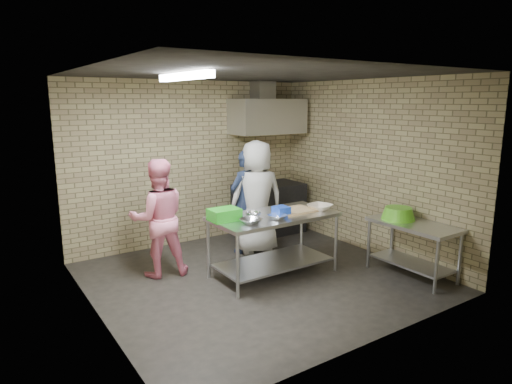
% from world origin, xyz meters
% --- Properties ---
extents(floor, '(4.20, 4.20, 0.00)m').
position_xyz_m(floor, '(0.00, 0.00, 0.00)').
color(floor, black).
rests_on(floor, ground).
extents(ceiling, '(4.20, 4.20, 0.00)m').
position_xyz_m(ceiling, '(0.00, 0.00, 2.70)').
color(ceiling, black).
rests_on(ceiling, ground).
extents(back_wall, '(4.20, 0.06, 2.70)m').
position_xyz_m(back_wall, '(0.00, 2.00, 1.35)').
color(back_wall, tan).
rests_on(back_wall, ground).
extents(front_wall, '(4.20, 0.06, 2.70)m').
position_xyz_m(front_wall, '(0.00, -2.00, 1.35)').
color(front_wall, tan).
rests_on(front_wall, ground).
extents(left_wall, '(0.06, 4.00, 2.70)m').
position_xyz_m(left_wall, '(-2.10, 0.00, 1.35)').
color(left_wall, tan).
rests_on(left_wall, ground).
extents(right_wall, '(0.06, 4.00, 2.70)m').
position_xyz_m(right_wall, '(2.10, 0.00, 1.35)').
color(right_wall, tan).
rests_on(right_wall, ground).
extents(prep_table, '(1.71, 0.86, 0.86)m').
position_xyz_m(prep_table, '(0.25, -0.01, 0.43)').
color(prep_table, '#B8BCC0').
rests_on(prep_table, floor).
extents(side_counter, '(0.60, 1.20, 0.75)m').
position_xyz_m(side_counter, '(1.80, -1.10, 0.38)').
color(side_counter, silver).
rests_on(side_counter, floor).
extents(stove, '(1.20, 0.70, 0.90)m').
position_xyz_m(stove, '(1.35, 1.65, 0.45)').
color(stove, black).
rests_on(stove, floor).
extents(range_hood, '(1.30, 0.60, 0.60)m').
position_xyz_m(range_hood, '(1.35, 1.70, 2.10)').
color(range_hood, silver).
rests_on(range_hood, back_wall).
extents(hood_duct, '(0.35, 0.30, 0.30)m').
position_xyz_m(hood_duct, '(1.35, 1.85, 2.55)').
color(hood_duct, '#A5A8AD').
rests_on(hood_duct, back_wall).
extents(wall_shelf, '(0.80, 0.20, 0.04)m').
position_xyz_m(wall_shelf, '(1.65, 1.89, 1.92)').
color(wall_shelf, '#3F2B19').
rests_on(wall_shelf, back_wall).
extents(fluorescent_fixture, '(0.10, 1.25, 0.08)m').
position_xyz_m(fluorescent_fixture, '(-1.00, 0.00, 2.64)').
color(fluorescent_fixture, white).
rests_on(fluorescent_fixture, ceiling).
extents(green_crate, '(0.38, 0.29, 0.15)m').
position_xyz_m(green_crate, '(-0.45, 0.11, 0.93)').
color(green_crate, '#209C1C').
rests_on(green_crate, prep_table).
extents(blue_tub, '(0.19, 0.19, 0.12)m').
position_xyz_m(blue_tub, '(0.30, -0.11, 0.92)').
color(blue_tub, blue).
rests_on(blue_tub, prep_table).
extents(cutting_board, '(0.52, 0.40, 0.03)m').
position_xyz_m(cutting_board, '(0.60, -0.03, 0.87)').
color(cutting_board, tan).
rests_on(cutting_board, prep_table).
extents(mixing_bowl_a, '(0.32, 0.32, 0.07)m').
position_xyz_m(mixing_bowl_a, '(-0.25, -0.21, 0.89)').
color(mixing_bowl_a, '#A8ACAF').
rests_on(mixing_bowl_a, prep_table).
extents(mixing_bowl_b, '(0.25, 0.25, 0.06)m').
position_xyz_m(mixing_bowl_b, '(-0.05, 0.04, 0.89)').
color(mixing_bowl_b, silver).
rests_on(mixing_bowl_b, prep_table).
extents(mixing_bowl_c, '(0.30, 0.30, 0.06)m').
position_xyz_m(mixing_bowl_c, '(0.15, -0.23, 0.89)').
color(mixing_bowl_c, silver).
rests_on(mixing_bowl_c, prep_table).
extents(ceramic_bowl, '(0.40, 0.40, 0.08)m').
position_xyz_m(ceramic_bowl, '(0.95, -0.16, 0.90)').
color(ceramic_bowl, beige).
rests_on(ceramic_bowl, prep_table).
extents(green_basin, '(0.46, 0.46, 0.17)m').
position_xyz_m(green_basin, '(1.78, -0.85, 0.83)').
color(green_basin, '#59C626').
rests_on(green_basin, side_counter).
extents(bottle_red, '(0.07, 0.07, 0.18)m').
position_xyz_m(bottle_red, '(1.40, 1.89, 2.03)').
color(bottle_red, '#B22619').
rests_on(bottle_red, wall_shelf).
extents(bottle_green, '(0.06, 0.06, 0.15)m').
position_xyz_m(bottle_green, '(1.80, 1.89, 2.02)').
color(bottle_green, green).
rests_on(bottle_green, wall_shelf).
extents(man_navy, '(0.68, 0.53, 1.63)m').
position_xyz_m(man_navy, '(0.45, 1.04, 0.82)').
color(man_navy, black).
rests_on(man_navy, floor).
extents(woman_pink, '(0.90, 0.76, 1.62)m').
position_xyz_m(woman_pink, '(-1.06, 0.85, 0.81)').
color(woman_pink, pink).
rests_on(woman_pink, floor).
extents(woman_white, '(0.98, 0.75, 1.78)m').
position_xyz_m(woman_white, '(0.58, 0.90, 0.89)').
color(woman_white, silver).
rests_on(woman_white, floor).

